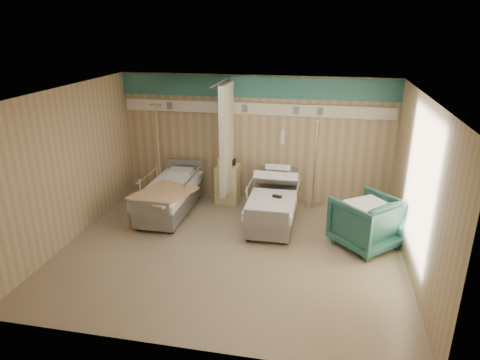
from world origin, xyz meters
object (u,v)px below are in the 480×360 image
visitor_armchair (366,222)px  iv_stand_left (161,180)px  bedside_cabinet (228,183)px  iv_stand_right (313,190)px  bed_left (170,200)px  bed_right (273,208)px

visitor_armchair → iv_stand_left: bearing=-61.3°
bedside_cabinet → iv_stand_right: (1.90, 0.08, -0.03)m
visitor_armchair → iv_stand_right: iv_stand_right is taller
visitor_armchair → iv_stand_right: (-1.00, 1.62, -0.08)m
bedside_cabinet → iv_stand_left: iv_stand_left is taller
iv_stand_right → iv_stand_left: iv_stand_left is taller
iv_stand_right → bedside_cabinet: bearing=-177.6°
bedside_cabinet → iv_stand_left: 1.54m
bed_left → bedside_cabinet: bearing=40.6°
bed_right → bed_left: bearing=180.0°
bed_right → bed_left: 2.20m
bed_right → bed_left: same height
iv_stand_left → bed_left: bearing=-56.8°
bed_left → iv_stand_left: (-0.48, 0.73, 0.14)m
bed_right → visitor_armchair: 1.88m
bed_left → visitor_armchair: size_ratio=2.08×
bed_right → iv_stand_left: 2.78m
bed_left → bedside_cabinet: bedside_cabinet is taller
bed_right → iv_stand_left: iv_stand_left is taller
bedside_cabinet → iv_stand_left: size_ratio=0.39×
bedside_cabinet → visitor_armchair: bearing=-27.9°
bed_left → iv_stand_left: size_ratio=0.98×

